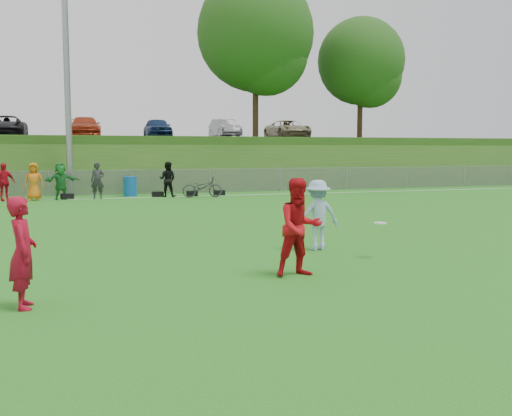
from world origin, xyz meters
name	(u,v)px	position (x,y,z in m)	size (l,w,h in m)	color
ground	(246,279)	(0.00, 0.00, 0.00)	(120.00, 120.00, 0.00)	#276C16
sideline_far	(137,198)	(0.00, 18.00, 0.01)	(60.00, 0.10, 0.01)	white
fence	(132,182)	(0.00, 20.00, 0.65)	(58.00, 0.06, 1.30)	gray
light_pole	(66,60)	(-3.00, 20.80, 6.71)	(1.20, 0.40, 12.15)	gray
berm	(116,161)	(0.00, 31.00, 1.50)	(120.00, 18.00, 3.00)	#255016
parking_lot	(114,139)	(0.00, 33.00, 3.05)	(120.00, 12.00, 0.10)	black
tree_green_near	(258,38)	(8.16, 24.42, 9.03)	(7.14, 7.14, 9.95)	black
tree_green_far	(363,66)	(16.16, 25.92, 7.96)	(5.88, 5.88, 8.19)	black
car_row	(97,127)	(-1.17, 32.00, 3.82)	(32.04, 5.18, 1.44)	silver
spectator_row	(75,181)	(-2.79, 18.00, 0.85)	(8.32, 1.05, 1.69)	red
gear_bags	(161,194)	(1.15, 18.10, 0.13)	(7.79, 0.44, 0.26)	black
player_red_left	(23,253)	(-3.57, -0.77, 0.81)	(0.59, 0.39, 1.62)	#A30B22
player_red_center	(300,227)	(1.00, -0.02, 0.88)	(0.86, 0.67, 1.77)	#BA0C14
player_blue	(318,215)	(2.40, 2.36, 0.80)	(1.03, 0.59, 1.60)	#9AB4D6
frisbee	(380,223)	(3.25, 1.05, 0.74)	(0.26, 0.26, 0.02)	white
recycling_bin	(130,186)	(-0.22, 19.00, 0.48)	(0.65, 0.65, 0.97)	#0F51A7
bicycle	(202,187)	(3.00, 17.20, 0.50)	(0.66, 1.88, 0.99)	#2F2F31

